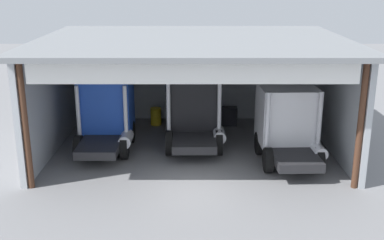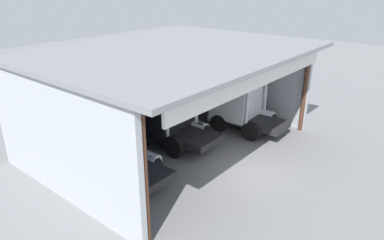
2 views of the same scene
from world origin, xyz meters
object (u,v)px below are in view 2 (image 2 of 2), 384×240
Objects in this scene: oil_drum at (101,131)px; truck_black_right_bay at (167,111)px; truck_white_center_bay at (240,101)px; tool_cart at (153,111)px; truck_blue_center_left_bay at (111,136)px.

truck_black_right_bay is at bearing -56.68° from oil_drum.
truck_black_right_bay reaches higher than oil_drum.
truck_white_center_bay reaches higher than tool_cart.
truck_white_center_bay is at bearing -10.60° from truck_blue_center_left_bay.
truck_white_center_bay reaches higher than oil_drum.
truck_white_center_bay is (4.07, -1.99, -0.07)m from truck_black_right_bay.
truck_black_right_bay is 3.83m from tool_cart.
oil_drum is 3.96m from tool_cart.
truck_white_center_bay is 8.10m from oil_drum.
oil_drum is at bearing 138.02° from truck_white_center_bay.
truck_blue_center_left_bay reaches higher than oil_drum.
truck_black_right_bay is at bearing -121.67° from tool_cart.
truck_black_right_bay is 4.53m from truck_white_center_bay.
oil_drum is (-2.06, 3.14, -1.33)m from truck_black_right_bay.
oil_drum is at bearing 122.70° from truck_black_right_bay.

